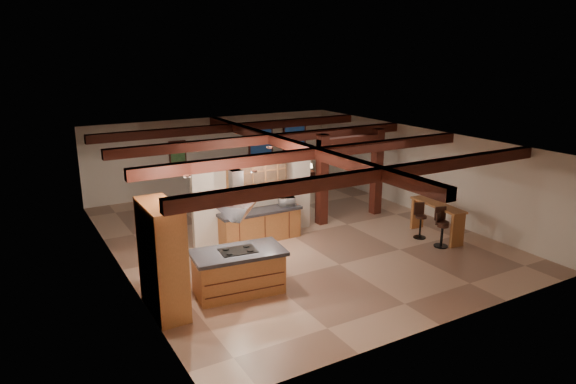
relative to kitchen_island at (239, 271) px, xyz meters
name	(u,v)px	position (x,y,z in m)	size (l,w,h in m)	color
ground	(292,236)	(2.94, 2.60, -0.52)	(12.00, 12.00, 0.00)	tan
room_walls	(292,178)	(2.94, 2.60, 1.26)	(12.00, 12.00, 12.00)	beige
ceiling_beams	(292,145)	(2.94, 2.60, 2.24)	(10.00, 12.00, 0.28)	#38160E
timber_posts	(351,166)	(5.44, 3.10, 1.24)	(2.50, 0.30, 2.90)	#38160E
partition_wall	(254,201)	(1.94, 3.10, 0.58)	(3.80, 0.18, 2.20)	beige
pantry_cabinet	(162,259)	(-1.73, 0.00, 0.68)	(0.67, 1.60, 2.40)	#AA6437
back_counter	(260,225)	(1.94, 2.71, -0.05)	(2.50, 0.66, 0.94)	#AA6437
upper_display_cabinet	(256,178)	(1.94, 2.91, 1.33)	(1.80, 0.36, 0.95)	#AA6437
range_hood	(237,219)	(0.00, 0.00, 1.26)	(1.10, 1.10, 1.40)	silver
back_windows	(278,147)	(5.74, 8.54, 0.98)	(2.70, 0.07, 1.70)	#38160E
framed_art	(178,152)	(1.44, 8.54, 1.18)	(0.65, 0.05, 0.85)	#38160E
recessed_cans	(240,164)	(0.40, 0.67, 2.35)	(3.16, 2.46, 0.03)	silver
kitchen_island	(239,271)	(0.00, 0.00, 0.00)	(2.20, 1.34, 1.04)	#AA6437
dining_table	(252,205)	(2.82, 5.09, -0.21)	(1.76, 0.98, 0.62)	#381E0E
sofa	(280,177)	(5.58, 8.10, -0.21)	(2.12, 0.83, 0.62)	black
microwave	(287,201)	(2.83, 2.71, 0.55)	(0.47, 0.32, 0.26)	#B4B5B9
bar_counter	(437,215)	(6.62, 0.37, 0.17)	(0.66, 1.99, 1.03)	#AA6437
side_table	(309,177)	(6.73, 7.62, -0.26)	(0.42, 0.42, 0.53)	#38160E
table_lamp	(310,166)	(6.73, 7.62, 0.23)	(0.28, 0.28, 0.33)	black
bar_stool_a	(441,230)	(6.15, -0.28, -0.01)	(0.38, 0.39, 1.02)	black
bar_stool_b	(441,227)	(6.19, -0.24, 0.05)	(0.41, 0.43, 1.13)	black
bar_stool_c	(420,220)	(6.16, 0.57, 0.01)	(0.39, 0.40, 1.05)	black
dining_chairs	(252,197)	(2.82, 5.09, 0.09)	(2.07, 2.07, 1.21)	#38160E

